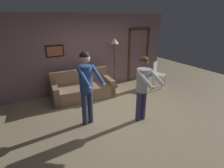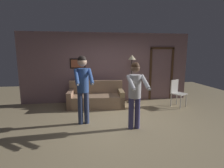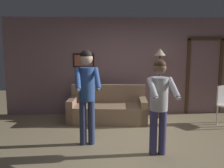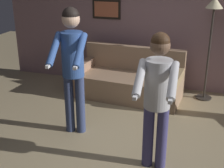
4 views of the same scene
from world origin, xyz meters
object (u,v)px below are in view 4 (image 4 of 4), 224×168
(couch, at_px, (129,82))
(person_standing_right, at_px, (157,91))
(person_standing_left, at_px, (72,60))
(torchiere_lamp, at_px, (213,19))

(couch, relative_size, person_standing_right, 1.19)
(person_standing_left, distance_m, person_standing_right, 1.34)
(couch, xyz_separation_m, torchiere_lamp, (1.34, 0.31, 1.16))
(torchiere_lamp, relative_size, person_standing_right, 1.09)
(couch, xyz_separation_m, person_standing_right, (0.83, -1.98, 0.71))
(person_standing_left, height_order, person_standing_right, person_standing_left)
(person_standing_left, bearing_deg, person_standing_right, -21.63)
(couch, distance_m, person_standing_left, 1.75)
(torchiere_lamp, distance_m, person_standing_right, 2.39)
(couch, distance_m, person_standing_right, 2.26)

